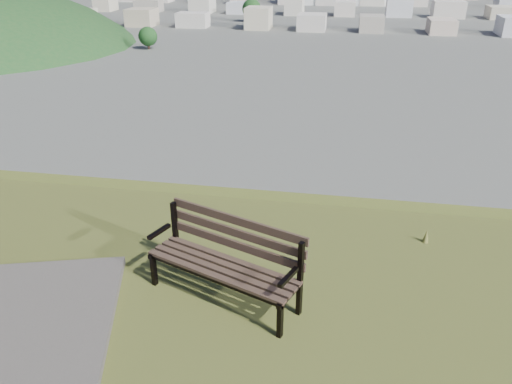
# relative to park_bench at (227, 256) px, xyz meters

# --- Properties ---
(park_bench) EXTENTS (1.72, 1.09, 0.86)m
(park_bench) POSITION_rel_park_bench_xyz_m (0.00, 0.00, 0.00)
(park_bench) COLOR #483729
(park_bench) RESTS_ON hilltop_mesa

